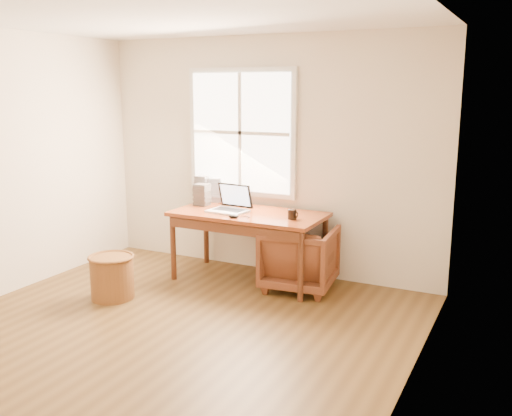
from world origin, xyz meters
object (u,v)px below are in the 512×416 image
(armchair, at_px, (300,258))
(cd_stack_a, at_px, (216,190))
(laptop, at_px, (227,199))
(wicker_stool, at_px, (112,278))
(coffee_mug, at_px, (292,214))
(desk, at_px, (249,214))

(armchair, relative_size, cd_stack_a, 2.59)
(laptop, xyz_separation_m, cd_stack_a, (-0.40, 0.44, 0.00))
(wicker_stool, distance_m, laptop, 1.41)
(wicker_stool, distance_m, coffee_mug, 1.89)
(desk, height_order, coffee_mug, coffee_mug)
(wicker_stool, height_order, laptop, laptop)
(desk, height_order, wicker_stool, desk)
(desk, height_order, laptop, laptop)
(armchair, xyz_separation_m, wicker_stool, (-1.55, -1.08, -0.12))
(cd_stack_a, bearing_deg, laptop, -47.52)
(armchair, distance_m, coffee_mug, 0.48)
(laptop, bearing_deg, cd_stack_a, 137.31)
(wicker_stool, xyz_separation_m, coffee_mug, (1.50, 0.99, 0.59))
(wicker_stool, bearing_deg, armchair, 34.81)
(coffee_mug, bearing_deg, armchair, 54.17)
(coffee_mug, xyz_separation_m, cd_stack_a, (-1.14, 0.43, 0.09))
(cd_stack_a, bearing_deg, armchair, -16.13)
(laptop, height_order, cd_stack_a, cd_stack_a)
(cd_stack_a, bearing_deg, desk, -29.71)
(desk, relative_size, cd_stack_a, 5.73)
(wicker_stool, distance_m, cd_stack_a, 1.62)
(desk, xyz_separation_m, coffee_mug, (0.53, -0.09, 0.07))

